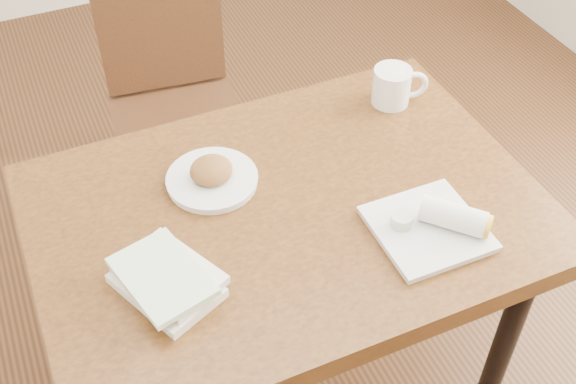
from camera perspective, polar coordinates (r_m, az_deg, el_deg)
name	(u,v)px	position (r m, az deg, el deg)	size (l,w,h in m)	color
ground	(288,378)	(2.30, 0.00, -14.51)	(4.00, 5.00, 0.01)	#472814
table	(288,231)	(1.76, 0.00, -3.11)	(1.19, 0.84, 0.75)	brown
chair_far	(172,91)	(2.42, -9.13, 7.89)	(0.47, 0.47, 0.95)	#442613
plate_scone	(212,176)	(1.75, -6.04, 1.24)	(0.22, 0.22, 0.07)	white
coffee_mug	(393,85)	(2.00, 8.33, 8.34)	(0.15, 0.10, 0.10)	white
plate_burrito	(436,225)	(1.66, 11.60, -2.54)	(0.25, 0.24, 0.08)	white
book_stack	(166,279)	(1.54, -9.59, -6.83)	(0.24, 0.27, 0.06)	white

